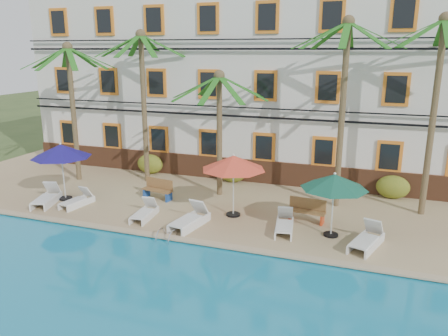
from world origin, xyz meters
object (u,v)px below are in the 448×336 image
at_px(umbrella_green, 334,182).
at_px(palm_d, 344,88).
at_px(palm_c, 219,114).
at_px(lounger_c, 145,212).
at_px(lounger_b, 77,200).
at_px(bench_left, 158,189).
at_px(lounger_a, 47,198).
at_px(lounger_f, 367,239).
at_px(bench_right, 307,210).
at_px(palm_e, 437,89).
at_px(umbrella_red, 234,163).
at_px(palm_a, 72,92).
at_px(lounger_e, 284,224).
at_px(lounger_d, 190,219).
at_px(umbrella_blue, 61,151).
at_px(palm_b, 143,86).
at_px(pool_ladder, 167,239).

bearing_deg(umbrella_green, palm_d, 92.62).
relative_size(palm_c, lounger_c, 3.37).
bearing_deg(lounger_b, bench_left, 35.08).
distance_m(umbrella_green, lounger_a, 12.59).
height_order(lounger_c, bench_left, bench_left).
xyz_separation_m(lounger_f, bench_right, (-2.37, 1.75, 0.17)).
height_order(palm_e, lounger_c, palm_e).
xyz_separation_m(palm_d, bench_left, (-7.89, -1.78, -4.72)).
relative_size(palm_d, umbrella_red, 3.02).
bearing_deg(palm_a, lounger_c, -31.74).
relative_size(palm_e, lounger_e, 4.33).
bearing_deg(lounger_d, lounger_b, 174.90).
distance_m(palm_d, lounger_b, 12.51).
distance_m(lounger_e, bench_right, 1.48).
height_order(palm_d, palm_e, palm_e).
distance_m(lounger_c, lounger_d, 2.12).
bearing_deg(lounger_c, palm_e, 21.97).
height_order(palm_e, bench_right, palm_e).
xyz_separation_m(umbrella_blue, lounger_e, (10.35, -0.25, -2.01)).
xyz_separation_m(umbrella_blue, lounger_d, (6.77, -1.04, -1.98)).
height_order(umbrella_green, lounger_d, umbrella_green).
relative_size(palm_b, palm_d, 0.95).
distance_m(lounger_c, pool_ladder, 2.37).
bearing_deg(lounger_c, palm_d, 29.90).
relative_size(umbrella_blue, lounger_d, 1.27).
xyz_separation_m(umbrella_red, bench_left, (-3.96, 0.90, -1.80)).
distance_m(umbrella_red, umbrella_green, 4.15).
height_order(lounger_a, lounger_b, lounger_a).
relative_size(palm_a, palm_b, 0.92).
distance_m(umbrella_red, lounger_f, 5.87).
xyz_separation_m(lounger_d, bench_left, (-2.74, 2.58, 0.16)).
bearing_deg(pool_ladder, umbrella_blue, 159.41).
height_order(lounger_a, pool_ladder, lounger_a).
relative_size(umbrella_green, pool_ladder, 3.31).
xyz_separation_m(palm_b, umbrella_red, (5.88, -3.28, -2.70)).
bearing_deg(umbrella_blue, palm_d, 15.56).
relative_size(palm_a, umbrella_blue, 2.65).
relative_size(lounger_c, bench_right, 1.13).
xyz_separation_m(palm_c, bench_left, (-2.47, -1.53, -3.42)).
bearing_deg(bench_left, palm_b, 128.88).
bearing_deg(lounger_d, umbrella_blue, 171.26).
bearing_deg(pool_ladder, bench_left, 121.17).
height_order(palm_a, bench_left, palm_a).
xyz_separation_m(lounger_c, pool_ladder, (1.77, -1.55, -0.26)).
relative_size(umbrella_blue, bench_left, 1.72).
distance_m(umbrella_green, pool_ladder, 6.46).
distance_m(lounger_b, lounger_e, 9.27).
bearing_deg(palm_c, pool_ladder, -90.81).
distance_m(palm_a, palm_b, 3.73).
distance_m(umbrella_blue, umbrella_green, 12.08).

